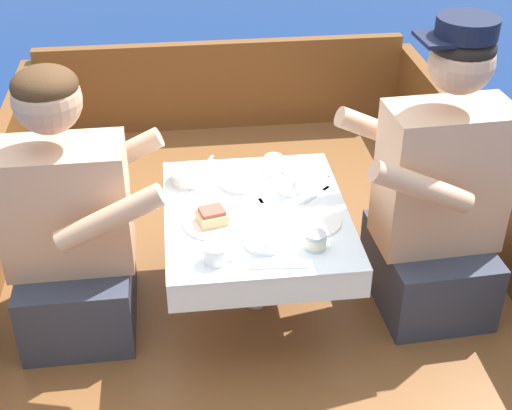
% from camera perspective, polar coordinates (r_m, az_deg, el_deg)
% --- Properties ---
extents(ground_plane, '(60.00, 60.00, 0.00)m').
position_cam_1_polar(ground_plane, '(2.77, 0.01, -12.15)').
color(ground_plane, navy).
extents(boat_deck, '(1.96, 2.95, 0.27)m').
position_cam_1_polar(boat_deck, '(2.68, 0.01, -10.07)').
color(boat_deck, brown).
rests_on(boat_deck, ground_plane).
extents(bow_coaming, '(1.84, 0.06, 0.46)m').
position_cam_1_polar(bow_coaming, '(3.70, -2.72, 9.57)').
color(bow_coaming, brown).
rests_on(bow_coaming, boat_deck).
extents(cockpit_table, '(0.60, 0.72, 0.40)m').
position_cam_1_polar(cockpit_table, '(2.37, -0.00, -1.33)').
color(cockpit_table, '#B2B2B7').
rests_on(cockpit_table, boat_deck).
extents(person_port, '(0.53, 0.44, 0.93)m').
position_cam_1_polar(person_port, '(2.37, -14.56, -2.05)').
color(person_port, '#333847').
rests_on(person_port, boat_deck).
extents(person_starboard, '(0.54, 0.46, 1.04)m').
position_cam_1_polar(person_starboard, '(2.44, 14.30, 0.29)').
color(person_starboard, '#333847').
rests_on(person_starboard, boat_deck).
extents(plate_sandwich, '(0.19, 0.19, 0.01)m').
position_cam_1_polar(plate_sandwich, '(2.28, -3.50, -1.46)').
color(plate_sandwich, white).
rests_on(plate_sandwich, cockpit_table).
extents(plate_bread, '(0.19, 0.19, 0.01)m').
position_cam_1_polar(plate_bread, '(2.29, 4.49, -1.31)').
color(plate_bread, white).
rests_on(plate_bread, cockpit_table).
extents(sandwich, '(0.11, 0.10, 0.05)m').
position_cam_1_polar(sandwich, '(2.26, -3.53, -0.88)').
color(sandwich, '#E0BC7F').
rests_on(sandwich, plate_sandwich).
extents(bowl_port_near, '(0.15, 0.15, 0.04)m').
position_cam_1_polar(bowl_port_near, '(2.48, -1.30, 2.19)').
color(bowl_port_near, white).
rests_on(bowl_port_near, cockpit_table).
extents(bowl_starboard_near, '(0.14, 0.14, 0.04)m').
position_cam_1_polar(bowl_starboard_near, '(2.18, 0.75, -2.57)').
color(bowl_starboard_near, white).
rests_on(bowl_starboard_near, cockpit_table).
extents(bowl_center_far, '(0.14, 0.14, 0.04)m').
position_cam_1_polar(bowl_center_far, '(2.51, -5.25, 2.41)').
color(bowl_center_far, white).
rests_on(bowl_center_far, cockpit_table).
extents(coffee_cup_port, '(0.09, 0.06, 0.06)m').
position_cam_1_polar(coffee_cup_port, '(2.42, 2.69, 1.59)').
color(coffee_cup_port, white).
rests_on(coffee_cup_port, cockpit_table).
extents(coffee_cup_starboard, '(0.10, 0.08, 0.06)m').
position_cam_1_polar(coffee_cup_starboard, '(2.11, -3.19, -3.83)').
color(coffee_cup_starboard, white).
rests_on(coffee_cup_starboard, cockpit_table).
extents(coffee_cup_center, '(0.09, 0.06, 0.07)m').
position_cam_1_polar(coffee_cup_center, '(2.54, 1.44, 3.31)').
color(coffee_cup_center, white).
rests_on(coffee_cup_center, cockpit_table).
extents(tin_can, '(0.07, 0.07, 0.05)m').
position_cam_1_polar(tin_can, '(2.17, 4.81, -2.87)').
color(tin_can, silver).
rests_on(tin_can, cockpit_table).
extents(utensil_spoon_starboard, '(0.06, 0.17, 0.01)m').
position_cam_1_polar(utensil_spoon_starboard, '(2.44, -5.31, 0.86)').
color(utensil_spoon_starboard, silver).
rests_on(utensil_spoon_starboard, cockpit_table).
extents(utensil_knife_port, '(0.17, 0.03, 0.00)m').
position_cam_1_polar(utensil_knife_port, '(2.09, 1.91, -5.00)').
color(utensil_knife_port, silver).
rests_on(utensil_knife_port, cockpit_table).
extents(utensil_knife_starboard, '(0.07, 0.16, 0.00)m').
position_cam_1_polar(utensil_knife_starboard, '(2.60, -4.05, 3.08)').
color(utensil_knife_starboard, silver).
rests_on(utensil_knife_starboard, cockpit_table).
extents(utensil_spoon_port, '(0.12, 0.14, 0.01)m').
position_cam_1_polar(utensil_spoon_port, '(2.52, 5.30, 2.03)').
color(utensil_spoon_port, silver).
rests_on(utensil_spoon_port, cockpit_table).
extents(utensil_fork_port, '(0.05, 0.17, 0.00)m').
position_cam_1_polar(utensil_fork_port, '(2.35, 0.81, -0.33)').
color(utensil_fork_port, silver).
rests_on(utensil_fork_port, cockpit_table).
extents(utensil_fork_starboard, '(0.14, 0.13, 0.00)m').
position_cam_1_polar(utensil_fork_starboard, '(2.43, 4.91, 0.84)').
color(utensil_fork_starboard, silver).
rests_on(utensil_fork_starboard, cockpit_table).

